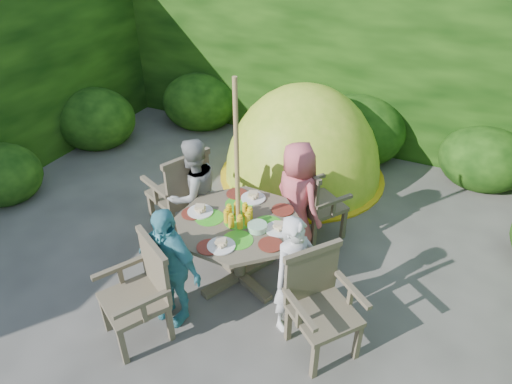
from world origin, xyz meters
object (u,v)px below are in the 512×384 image
at_px(patio_table, 239,231).
at_px(child_back, 297,199).
at_px(child_left, 194,194).
at_px(garden_chair_right, 320,302).
at_px(child_right, 294,275).
at_px(parasol_pole, 238,191).
at_px(garden_chair_front, 141,291).
at_px(garden_chair_back, 314,201).
at_px(dome_tent, 301,176).
at_px(garden_chair_left, 181,191).
at_px(child_front, 169,266).

bearing_deg(patio_table, child_back, 65.62).
bearing_deg(child_left, patio_table, 88.27).
height_order(garden_chair_right, child_right, child_right).
height_order(patio_table, garden_chair_right, garden_chair_right).
xyz_separation_m(parasol_pole, child_left, (-0.73, 0.33, -0.44)).
height_order(patio_table, garden_chair_front, garden_chair_front).
height_order(parasol_pole, child_back, parasol_pole).
distance_m(garden_chair_back, child_left, 1.36).
relative_size(garden_chair_back, garden_chair_front, 0.97).
relative_size(garden_chair_back, dome_tent, 0.34).
distance_m(parasol_pole, dome_tent, 2.50).
bearing_deg(child_right, patio_table, 94.22).
height_order(garden_chair_left, garden_chair_front, garden_chair_left).
distance_m(patio_table, child_left, 0.80).
relative_size(child_left, dome_tent, 0.49).
bearing_deg(garden_chair_left, patio_table, 88.09).
bearing_deg(garden_chair_left, parasol_pole, 88.04).
relative_size(patio_table, child_back, 1.28).
height_order(garden_chair_right, child_left, child_left).
bearing_deg(garden_chair_front, child_left, 131.20).
distance_m(child_right, child_front, 1.13).
bearing_deg(garden_chair_back, child_front, 100.80).
xyz_separation_m(patio_table, parasol_pole, (-0.00, 0.00, 0.47)).
height_order(patio_table, garden_chair_back, garden_chair_back).
bearing_deg(patio_table, child_right, -24.76).
xyz_separation_m(garden_chair_right, child_back, (-0.67, 1.17, 0.16)).
xyz_separation_m(child_right, child_left, (-1.45, 0.67, 0.05)).
height_order(garden_chair_back, dome_tent, dome_tent).
bearing_deg(parasol_pole, child_left, 155.31).
distance_m(patio_table, garden_chair_left, 1.10).
bearing_deg(garden_chair_right, child_left, 104.16).
bearing_deg(garden_chair_front, child_back, 95.04).
distance_m(garden_chair_front, child_back, 1.90).
bearing_deg(garden_chair_back, child_left, 64.82).
height_order(child_right, child_front, child_front).
relative_size(parasol_pole, child_right, 1.81).
bearing_deg(garden_chair_right, parasol_pole, 104.59).
bearing_deg(garden_chair_front, child_front, 96.20).
relative_size(garden_chair_left, child_back, 0.78).
bearing_deg(child_back, child_left, 49.58).
bearing_deg(garden_chair_front, garden_chair_back, 95.40).
distance_m(patio_table, garden_chair_front, 1.10).
bearing_deg(dome_tent, parasol_pole, -77.11).
xyz_separation_m(child_front, dome_tent, (0.18, 2.97, -0.62)).
xyz_separation_m(patio_table, child_front, (-0.34, -0.73, -0.01)).
distance_m(child_front, dome_tent, 3.04).
height_order(garden_chair_front, child_back, child_back).
bearing_deg(garden_chair_front, patio_table, 94.97).
relative_size(patio_table, garden_chair_front, 1.79).
xyz_separation_m(child_right, dome_tent, (-0.88, 2.58, -0.61)).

